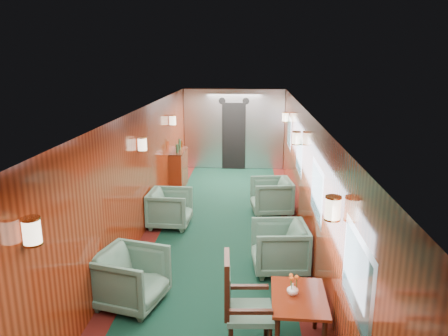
% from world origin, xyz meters
% --- Properties ---
extents(room, '(12.00, 12.10, 2.40)m').
position_xyz_m(room, '(0.00, 0.00, 1.63)').
color(room, '#0D2F20').
rests_on(room, ground).
extents(bulkhead, '(2.98, 0.17, 2.39)m').
position_xyz_m(bulkhead, '(0.00, 5.91, 1.18)').
color(bulkhead, silver).
rests_on(bulkhead, ground).
extents(windows_right, '(0.02, 8.60, 0.80)m').
position_xyz_m(windows_right, '(1.49, 0.25, 1.45)').
color(windows_right, '#B8BBC0').
rests_on(windows_right, ground).
extents(wall_sconces, '(2.97, 7.97, 0.25)m').
position_xyz_m(wall_sconces, '(0.00, 0.57, 1.79)').
color(wall_sconces, beige).
rests_on(wall_sconces, ground).
extents(dining_table, '(0.65, 0.91, 0.67)m').
position_xyz_m(dining_table, '(1.12, -2.52, 0.56)').
color(dining_table, maroon).
rests_on(dining_table, ground).
extents(side_chair, '(0.57, 0.60, 1.21)m').
position_xyz_m(side_chair, '(0.44, -2.66, 0.65)').
color(side_chair, '#1D4437').
rests_on(side_chair, ground).
extents(credenza, '(0.34, 1.09, 1.25)m').
position_xyz_m(credenza, '(-1.34, 3.84, 0.50)').
color(credenza, maroon).
rests_on(credenza, ground).
extents(flower_vase, '(0.16, 0.16, 0.14)m').
position_xyz_m(flower_vase, '(1.05, -2.49, 0.74)').
color(flower_vase, white).
rests_on(flower_vase, dining_table).
extents(armchair_left_near, '(1.05, 1.03, 0.78)m').
position_xyz_m(armchair_left_near, '(-1.06, -1.74, 0.39)').
color(armchair_left_near, '#1D4437').
rests_on(armchair_left_near, ground).
extents(armchair_left_far, '(0.85, 0.83, 0.75)m').
position_xyz_m(armchair_left_far, '(-1.06, 1.13, 0.37)').
color(armchair_left_far, '#1D4437').
rests_on(armchair_left_far, ground).
extents(armchair_right_near, '(0.93, 0.91, 0.78)m').
position_xyz_m(armchair_right_near, '(1.01, -0.61, 0.39)').
color(armchair_right_near, '#1D4437').
rests_on(armchair_right_near, ground).
extents(armchair_right_far, '(0.95, 0.93, 0.77)m').
position_xyz_m(armchair_right_far, '(0.98, 2.00, 0.39)').
color(armchair_right_far, '#1D4437').
rests_on(armchair_right_far, ground).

